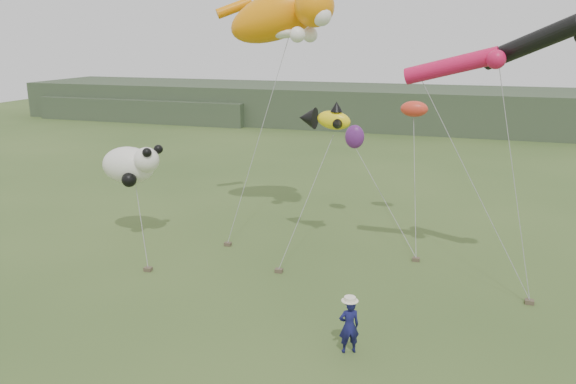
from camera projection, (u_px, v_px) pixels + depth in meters
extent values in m
plane|color=#385123|center=(298.00, 329.00, 18.19)|extent=(120.00, 120.00, 0.00)
cube|color=#2D3D28|center=(420.00, 108.00, 59.03)|extent=(90.00, 12.00, 4.00)
cube|color=#2D3D28|center=(154.00, 108.00, 65.17)|extent=(25.00, 8.00, 2.50)
imported|color=#14154C|center=(349.00, 326.00, 16.66)|extent=(0.74, 0.65, 1.71)
cube|color=brown|center=(228.00, 244.00, 25.46)|extent=(0.30, 0.24, 0.15)
cube|color=brown|center=(279.00, 271.00, 22.57)|extent=(0.30, 0.24, 0.15)
cube|color=brown|center=(529.00, 302.00, 19.90)|extent=(0.30, 0.24, 0.15)
cube|color=brown|center=(148.00, 269.00, 22.71)|extent=(0.30, 0.24, 0.15)
cube|color=brown|center=(416.00, 259.00, 23.72)|extent=(0.30, 0.24, 0.15)
ellipsoid|color=orange|center=(279.00, 15.00, 25.54)|extent=(5.44, 3.35, 3.53)
sphere|color=orange|center=(314.00, 7.00, 24.02)|extent=(1.73, 1.73, 1.73)
sphere|color=white|center=(321.00, 16.00, 23.74)|extent=(0.87, 0.87, 0.87)
ellipsoid|color=white|center=(281.00, 33.00, 25.42)|extent=(1.70, 0.85, 0.53)
sphere|color=white|center=(297.00, 35.00, 23.96)|extent=(0.67, 0.67, 0.67)
sphere|color=white|center=(310.00, 35.00, 25.14)|extent=(0.67, 0.67, 0.67)
cylinder|color=orange|center=(234.00, 8.00, 26.87)|extent=(1.80, 1.31, 1.05)
ellipsoid|color=yellow|center=(334.00, 120.00, 23.36)|extent=(1.56, 0.72, 0.92)
cone|color=black|center=(307.00, 118.00, 24.01)|extent=(0.78, 0.98, 0.93)
cone|color=black|center=(337.00, 107.00, 23.18)|extent=(0.52, 0.52, 0.41)
cone|color=black|center=(338.00, 125.00, 22.82)|extent=(0.55, 0.58, 0.41)
cone|color=black|center=(344.00, 121.00, 23.78)|extent=(0.55, 0.58, 0.41)
cylinder|color=black|center=(530.00, 43.00, 18.94)|extent=(3.21, 2.50, 1.89)
cylinder|color=#CF1245|center=(451.00, 66.00, 20.26)|extent=(3.42, 1.12, 1.44)
sphere|color=#CF1245|center=(496.00, 59.00, 19.26)|extent=(0.66, 0.66, 0.66)
ellipsoid|color=white|center=(129.00, 165.00, 25.63)|extent=(2.55, 1.70, 1.70)
sphere|color=white|center=(146.00, 160.00, 24.94)|extent=(1.13, 1.13, 1.13)
sphere|color=black|center=(147.00, 152.00, 24.40)|extent=(0.42, 0.42, 0.42)
sphere|color=black|center=(158.00, 149.00, 25.11)|extent=(0.42, 0.42, 0.42)
sphere|color=black|center=(129.00, 180.00, 24.93)|extent=(0.66, 0.66, 0.66)
sphere|color=black|center=(119.00, 171.00, 26.21)|extent=(0.66, 0.66, 0.66)
ellipsoid|color=red|center=(414.00, 109.00, 26.64)|extent=(1.29, 0.75, 0.75)
ellipsoid|color=#5C206E|center=(355.00, 137.00, 27.53)|extent=(0.95, 0.64, 1.17)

